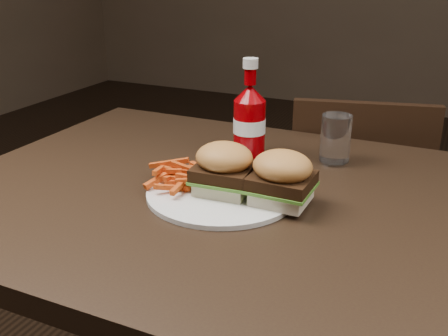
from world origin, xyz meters
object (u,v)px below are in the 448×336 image
at_px(dining_table, 264,208).
at_px(tumbler, 336,138).
at_px(chair_far, 351,218).
at_px(ketchup_bottle, 249,131).
at_px(plate, 222,193).

bearing_deg(dining_table, tumbler, 72.26).
bearing_deg(dining_table, chair_far, 85.09).
bearing_deg(chair_far, dining_table, 71.57).
distance_m(ketchup_bottle, tumbler, 0.18).
relative_size(dining_table, tumbler, 12.28).
bearing_deg(plate, chair_far, 78.83).
height_order(plate, ketchup_bottle, ketchup_bottle).
height_order(dining_table, chair_far, dining_table).
bearing_deg(tumbler, plate, -120.43).
distance_m(chair_far, ketchup_bottle, 0.60).
height_order(ketchup_bottle, tumbler, ketchup_bottle).
xyz_separation_m(chair_far, ketchup_bottle, (-0.15, -0.44, 0.38)).
xyz_separation_m(plate, tumbler, (0.15, 0.25, 0.05)).
bearing_deg(tumbler, dining_table, -107.74).
bearing_deg(ketchup_bottle, chair_far, 70.71).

